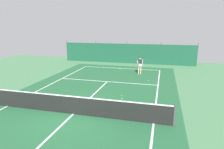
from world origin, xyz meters
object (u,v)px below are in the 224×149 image
object	(u,v)px
tennis_player	(140,64)
tennis_ball_near_player	(122,96)
parked_car	(134,53)
tennis_net	(73,105)
tennis_ball_midcourt	(148,81)
tennis_ball_by_sideline	(122,99)

from	to	relation	value
tennis_player	tennis_ball_near_player	distance (m)	6.56
tennis_ball_near_player	parked_car	bearing A→B (deg)	95.57
tennis_ball_near_player	parked_car	distance (m)	15.27
tennis_net	tennis_ball_midcourt	bearing A→B (deg)	66.36
tennis_player	tennis_ball_midcourt	world-z (taller)	tennis_player
tennis_ball_by_sideline	parked_car	bearing A→B (deg)	95.84
tennis_net	tennis_ball_by_sideline	bearing A→B (deg)	54.04
tennis_player	tennis_ball_midcourt	xyz separation A→B (m)	(1.02, -2.26, -0.93)
tennis_ball_midcourt	tennis_ball_by_sideline	size ratio (longest dim) A/B	1.00
tennis_ball_near_player	tennis_ball_midcourt	world-z (taller)	same
tennis_ball_near_player	parked_car	xyz separation A→B (m)	(-1.48, 15.17, 0.81)
tennis_net	tennis_player	size ratio (longest dim) A/B	6.17
tennis_player	parked_car	xyz separation A→B (m)	(-1.86, 8.69, -0.12)
tennis_net	tennis_player	distance (m)	10.04
tennis_net	parked_car	bearing A→B (deg)	88.74
tennis_net	tennis_player	xyz separation A→B (m)	(2.27, 9.77, 0.45)
tennis_ball_by_sideline	parked_car	world-z (taller)	parked_car
tennis_net	tennis_ball_by_sideline	distance (m)	3.46
tennis_net	tennis_ball_near_player	world-z (taller)	tennis_net
tennis_ball_midcourt	tennis_player	bearing A→B (deg)	114.23
tennis_ball_near_player	tennis_ball_midcourt	bearing A→B (deg)	71.69
tennis_player	parked_car	world-z (taller)	parked_car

